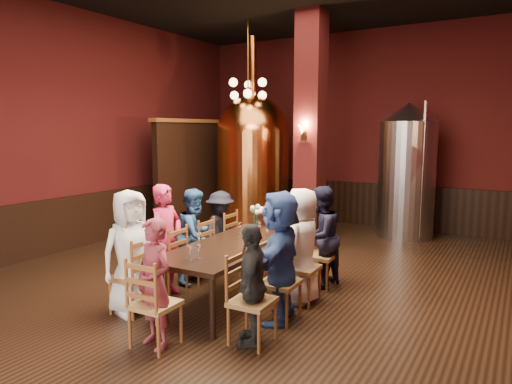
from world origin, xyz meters
The scene contains 36 objects.
room centered at (0.00, 0.00, 2.25)m, with size 10.00×10.02×4.50m.
wainscot_back centered at (0.00, 4.96, 0.50)m, with size 7.90×0.08×1.00m, color black.
wainscot_left centered at (-3.96, 0.00, 0.50)m, with size 0.08×9.90×1.00m, color black.
column centered at (-0.30, 2.80, 2.25)m, with size 0.58×0.58×4.50m, color #400D10.
partition centered at (-3.20, 3.20, 1.20)m, with size 0.22×3.50×2.40m, color black.
pendant_cluster centered at (-1.80, 2.90, 3.10)m, with size 0.90×0.90×1.70m, color #A57226, non-canonical shape.
sconce_column centered at (-0.30, 2.50, 2.20)m, with size 0.20×0.20×0.36m, color black, non-canonical shape.
dining_table centered at (0.13, -0.61, 0.69)m, with size 1.09×2.44×0.75m.
chair_0 centered at (-0.69, -1.64, 0.46)m, with size 0.46×0.46×0.92m, color brown, non-canonical shape.
person_0 centered at (-0.69, -1.64, 0.77)m, with size 0.75×0.49×1.53m, color white.
chair_1 centered at (-0.71, -0.97, 0.46)m, with size 0.46×0.46×0.92m, color brown, non-canonical shape.
person_1 centered at (-0.71, -0.97, 0.76)m, with size 0.56×0.37×1.53m, color #C5214C.
chair_2 centered at (-0.74, -0.31, 0.46)m, with size 0.46×0.46×0.92m, color brown, non-canonical shape.
person_2 centered at (-0.74, -0.31, 0.70)m, with size 0.68×0.33×1.39m, color #295389.
chair_3 centered at (-0.76, 0.35, 0.46)m, with size 0.46×0.46×0.92m, color brown, non-canonical shape.
person_3 centered at (-0.76, 0.35, 0.64)m, with size 0.82×0.47×1.28m, color black.
chair_4 centered at (1.01, -1.58, 0.46)m, with size 0.46×0.46×0.92m, color brown, non-canonical shape.
person_4 centered at (1.01, -1.58, 0.65)m, with size 0.76×0.32×1.29m, color black.
chair_5 centered at (0.99, -0.91, 0.46)m, with size 0.46×0.46×0.92m, color brown, non-canonical shape.
person_5 centered at (0.99, -0.91, 0.78)m, with size 1.44×0.46×1.56m, color #304B91.
chair_6 centered at (0.96, -0.25, 0.46)m, with size 0.46×0.46×0.92m, color brown, non-canonical shape.
person_6 centered at (0.96, -0.25, 0.75)m, with size 0.74×0.48×1.51m, color white.
chair_7 centered at (0.94, 0.42, 0.46)m, with size 0.46×0.46×0.92m, color brown, non-canonical shape.
person_7 centered at (0.94, 0.42, 0.73)m, with size 0.71×0.35×1.46m, color black.
chair_8 centered at (0.18, -2.16, 0.46)m, with size 0.46×0.46×0.92m, color brown, non-canonical shape.
person_8 centered at (0.18, -2.16, 0.68)m, with size 0.50×0.33×1.36m, color maroon.
copper_kettle centered at (-1.88, 3.23, 1.55)m, with size 2.04×2.04×4.25m.
steel_vessel centered at (1.27, 4.19, 1.40)m, with size 1.34×1.34×2.80m.
rose_vase centered at (-0.10, 0.38, 0.99)m, with size 0.22×0.22×0.37m.
wine_glass_0 centered at (0.13, -1.52, 0.83)m, with size 0.07×0.07×0.17m, color white, non-canonical shape.
wine_glass_1 centered at (0.18, -1.43, 0.83)m, with size 0.07×0.07×0.17m, color white, non-canonical shape.
wine_glass_2 centered at (-0.10, -0.09, 0.83)m, with size 0.07×0.07×0.17m, color white, non-canonical shape.
wine_glass_3 centered at (0.40, -0.19, 0.83)m, with size 0.07×0.07×0.17m, color white, non-canonical shape.
wine_glass_4 centered at (-0.20, -0.91, 0.83)m, with size 0.07×0.07×0.17m, color white, non-canonical shape.
wine_glass_5 centered at (0.14, 0.06, 0.83)m, with size 0.07×0.07×0.17m, color white, non-canonical shape.
wine_glass_6 centered at (-0.15, -0.99, 0.83)m, with size 0.07×0.07×0.17m, color white, non-canonical shape.
Camera 1 is at (3.39, -5.51, 2.25)m, focal length 32.00 mm.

